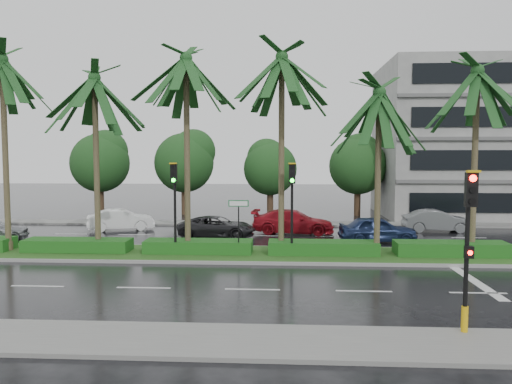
# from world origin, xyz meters

# --- Properties ---
(ground) EXTENTS (120.00, 120.00, 0.00)m
(ground) POSITION_xyz_m (0.00, 0.00, 0.00)
(ground) COLOR black
(ground) RESTS_ON ground
(near_sidewalk) EXTENTS (40.00, 2.40, 0.12)m
(near_sidewalk) POSITION_xyz_m (0.00, -10.20, 0.06)
(near_sidewalk) COLOR slate
(near_sidewalk) RESTS_ON ground
(far_sidewalk) EXTENTS (40.00, 2.00, 0.12)m
(far_sidewalk) POSITION_xyz_m (0.00, 12.00, 0.06)
(far_sidewalk) COLOR slate
(far_sidewalk) RESTS_ON ground
(median) EXTENTS (36.00, 4.00, 0.15)m
(median) POSITION_xyz_m (0.00, 1.00, 0.08)
(median) COLOR gray
(median) RESTS_ON ground
(hedge) EXTENTS (35.20, 1.40, 0.60)m
(hedge) POSITION_xyz_m (0.00, 1.00, 0.45)
(hedge) COLOR #154A15
(hedge) RESTS_ON median
(lane_markings) EXTENTS (34.00, 13.06, 0.01)m
(lane_markings) POSITION_xyz_m (3.04, -0.43, 0.01)
(lane_markings) COLOR silver
(lane_markings) RESTS_ON ground
(palm_row) EXTENTS (26.30, 4.20, 10.14)m
(palm_row) POSITION_xyz_m (-1.25, 1.02, 8.24)
(palm_row) COLOR #403825
(palm_row) RESTS_ON median
(signal_near) EXTENTS (0.34, 0.45, 4.36)m
(signal_near) POSITION_xyz_m (6.00, -9.39, 2.50)
(signal_near) COLOR black
(signal_near) RESTS_ON near_sidewalk
(signal_median_left) EXTENTS (0.34, 0.42, 4.36)m
(signal_median_left) POSITION_xyz_m (-4.00, 0.30, 3.00)
(signal_median_left) COLOR black
(signal_median_left) RESTS_ON median
(signal_median_right) EXTENTS (0.34, 0.42, 4.36)m
(signal_median_right) POSITION_xyz_m (1.50, 0.30, 3.00)
(signal_median_right) COLOR black
(signal_median_right) RESTS_ON median
(street_sign) EXTENTS (0.95, 0.09, 2.60)m
(street_sign) POSITION_xyz_m (-1.00, 0.48, 2.12)
(street_sign) COLOR black
(street_sign) RESTS_ON median
(bg_trees) EXTENTS (32.98, 5.15, 7.44)m
(bg_trees) POSITION_xyz_m (0.46, 17.59, 4.44)
(bg_trees) COLOR #3A281A
(bg_trees) RESTS_ON ground
(building) EXTENTS (16.00, 10.00, 12.00)m
(building) POSITION_xyz_m (17.00, 18.00, 6.00)
(building) COLOR slate
(building) RESTS_ON ground
(car_white) EXTENTS (2.80, 4.44, 1.38)m
(car_white) POSITION_xyz_m (-9.38, 8.68, 0.69)
(car_white) COLOR white
(car_white) RESTS_ON ground
(car_darkgrey) EXTENTS (2.43, 4.69, 1.26)m
(car_darkgrey) POSITION_xyz_m (-2.81, 6.29, 0.63)
(car_darkgrey) COLOR #232326
(car_darkgrey) RESTS_ON ground
(car_red) EXTENTS (2.53, 5.22, 1.47)m
(car_red) POSITION_xyz_m (1.69, 8.03, 0.73)
(car_red) COLOR maroon
(car_red) RESTS_ON ground
(car_blue) EXTENTS (1.99, 4.37, 1.45)m
(car_blue) POSITION_xyz_m (6.34, 5.15, 0.73)
(car_blue) COLOR navy
(car_blue) RESTS_ON ground
(car_grey) EXTENTS (1.62, 4.29, 1.40)m
(car_grey) POSITION_xyz_m (10.84, 9.25, 0.70)
(car_grey) COLOR slate
(car_grey) RESTS_ON ground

